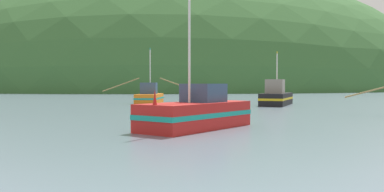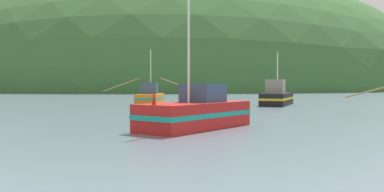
{
  "view_description": "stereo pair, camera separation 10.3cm",
  "coord_description": "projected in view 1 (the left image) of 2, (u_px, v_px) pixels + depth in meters",
  "views": [
    {
      "loc": [
        -9.54,
        -1.56,
        2.31
      ],
      "look_at": [
        -0.16,
        27.79,
        1.4
      ],
      "focal_mm": 38.6,
      "sensor_mm": 36.0,
      "label": 1
    },
    {
      "loc": [
        -9.44,
        -1.59,
        2.31
      ],
      "look_at": [
        -0.16,
        27.79,
        1.4
      ],
      "focal_mm": 38.6,
      "sensor_mm": 36.0,
      "label": 2
    }
  ],
  "objects": [
    {
      "name": "fishing_boat_red",
      "position": [
        197.0,
        113.0,
        21.29
      ],
      "size": [
        7.16,
        6.13,
        8.02
      ],
      "rotation": [
        0.0,
        0.0,
        3.76
      ],
      "color": "red",
      "rests_on": "ground"
    },
    {
      "name": "fishing_boat_orange",
      "position": [
        149.0,
        97.0,
        49.19
      ],
      "size": [
        10.73,
        7.49,
        6.64
      ],
      "rotation": [
        0.0,
        0.0,
        1.21
      ],
      "color": "orange",
      "rests_on": "ground"
    },
    {
      "name": "hill_far_left",
      "position": [
        190.0,
        89.0,
        180.25
      ],
      "size": [
        211.66,
        169.32,
        94.54
      ],
      "primitive_type": "ellipsoid",
      "color": "#386633",
      "rests_on": "ground"
    },
    {
      "name": "fishing_boat_black",
      "position": [
        276.0,
        97.0,
        44.57
      ],
      "size": [
        6.78,
        7.62,
        5.83
      ],
      "rotation": [
        0.0,
        0.0,
        0.9
      ],
      "color": "black",
      "rests_on": "ground"
    }
  ]
}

